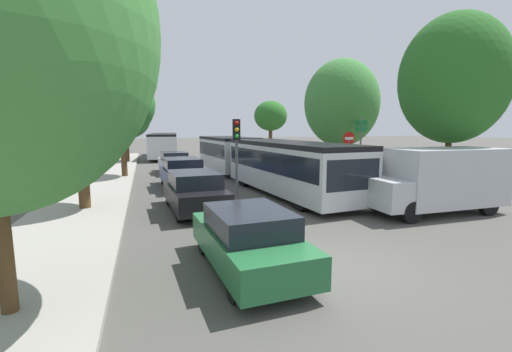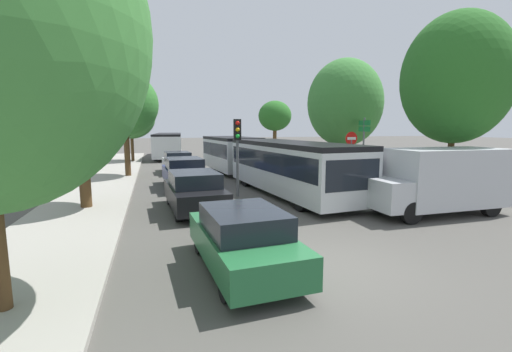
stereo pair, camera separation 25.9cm
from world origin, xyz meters
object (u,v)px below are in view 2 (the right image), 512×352
(no_entry_sign, at_px, (351,150))
(tree_right_far, at_px, (275,117))
(queued_car_silver, at_px, (177,162))
(traffic_light, at_px, (237,140))
(direction_sign_post, at_px, (364,136))
(city_bus_rear, at_px, (168,144))
(white_van, at_px, (440,179))
(queued_car_black, at_px, (194,191))
(tree_left_distant, at_px, (131,117))
(queued_car_navy, at_px, (184,172))
(articulated_bus, at_px, (260,158))
(queued_car_green, at_px, (243,239))
(tree_left_far, at_px, (125,104))
(tree_right_near, at_px, (459,82))
(tree_right_mid, at_px, (345,105))
(tree_left_mid, at_px, (80,110))

(no_entry_sign, height_order, tree_right_far, tree_right_far)
(queued_car_silver, height_order, traffic_light, traffic_light)
(traffic_light, distance_m, direction_sign_post, 8.28)
(city_bus_rear, bearing_deg, white_van, -158.83)
(white_van, xyz_separation_m, no_entry_sign, (0.50, 6.47, 0.64))
(city_bus_rear, relative_size, direction_sign_post, 3.21)
(direction_sign_post, bearing_deg, traffic_light, 26.05)
(city_bus_rear, bearing_deg, queued_car_black, -175.87)
(traffic_light, relative_size, tree_left_distant, 0.58)
(queued_car_navy, bearing_deg, direction_sign_post, -97.61)
(articulated_bus, relative_size, traffic_light, 4.82)
(queued_car_green, bearing_deg, city_bus_rear, -2.74)
(queued_car_green, xyz_separation_m, tree_left_far, (-3.25, 15.24, 3.73))
(queued_car_navy, relative_size, tree_right_near, 0.59)
(tree_right_near, bearing_deg, articulated_bus, 132.90)
(city_bus_rear, relative_size, white_van, 2.31)
(tree_right_mid, bearing_deg, queued_car_silver, 159.23)
(tree_right_far, bearing_deg, queued_car_silver, -140.07)
(direction_sign_post, height_order, tree_left_mid, tree_left_mid)
(queued_car_black, relative_size, no_entry_sign, 1.51)
(city_bus_rear, distance_m, white_van, 28.15)
(queued_car_black, height_order, tree_right_mid, tree_right_mid)
(queued_car_navy, relative_size, tree_left_far, 0.70)
(city_bus_rear, relative_size, tree_left_far, 1.83)
(traffic_light, bearing_deg, queued_car_green, -5.51)
(city_bus_rear, xyz_separation_m, tree_right_far, (10.14, -4.28, 2.68))
(tree_left_far, relative_size, tree_right_mid, 0.86)
(tree_left_distant, bearing_deg, tree_right_near, -57.29)
(traffic_light, xyz_separation_m, tree_right_far, (8.20, 17.68, 1.60))
(queued_car_silver, relative_size, tree_left_mid, 0.77)
(city_bus_rear, distance_m, queued_car_navy, 18.84)
(direction_sign_post, xyz_separation_m, tree_left_far, (-12.96, 5.20, 1.86))
(queued_car_black, distance_m, tree_right_mid, 13.39)
(traffic_light, bearing_deg, tree_left_far, -138.83)
(city_bus_rear, height_order, queued_car_navy, city_bus_rear)
(queued_car_silver, bearing_deg, queued_car_navy, 176.12)
(tree_left_mid, height_order, tree_right_far, tree_right_far)
(tree_right_far, bearing_deg, queued_car_navy, -125.14)
(no_entry_sign, bearing_deg, white_van, -4.39)
(queued_car_black, distance_m, tree_right_near, 11.28)
(no_entry_sign, bearing_deg, tree_left_distant, -143.77)
(tree_left_far, bearing_deg, tree_left_mid, -96.36)
(queued_car_black, xyz_separation_m, white_van, (8.23, -2.94, 0.50))
(tree_right_mid, distance_m, tree_right_far, 12.45)
(queued_car_black, bearing_deg, articulated_bus, -41.26)
(articulated_bus, xyz_separation_m, tree_right_far, (6.15, 14.43, 2.71))
(traffic_light, xyz_separation_m, tree_left_far, (-5.02, 7.54, 1.91))
(no_entry_sign, xyz_separation_m, tree_right_far, (1.62, 16.23, 2.22))
(queued_car_silver, relative_size, tree_right_far, 0.74)
(queued_car_navy, height_order, white_van, white_van)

